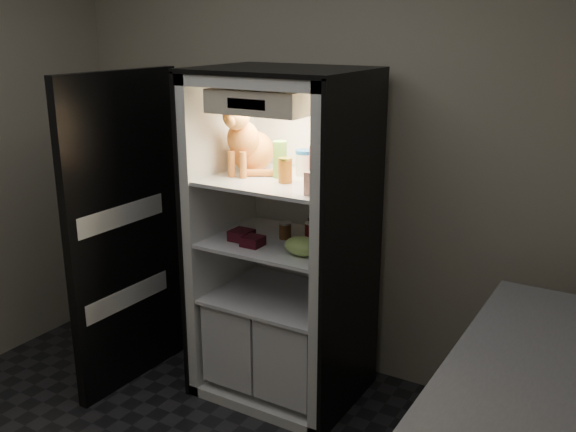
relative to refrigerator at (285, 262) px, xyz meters
The scene contains 16 objects.
room_shell 1.61m from the refrigerator, 90.00° to the right, with size 3.60×3.60×3.60m.
refrigerator is the anchor object (origin of this frame).
fridge_door 0.94m from the refrigerator, 156.46° to the right, with size 0.08×0.87×1.85m.
tabby_cat 0.70m from the refrigerator, behind, with size 0.38×0.43×0.44m.
parmesan_shaker 0.60m from the refrigerator, 111.27° to the right, with size 0.08×0.08×0.20m.
mayo_tub 0.58m from the refrigerator, 48.27° to the left, with size 0.10×0.10×0.14m.
salsa_jar 0.58m from the refrigerator, 58.50° to the right, with size 0.08×0.08×0.13m.
pepper_jar 0.64m from the refrigerator, ahead, with size 0.12×0.12×0.21m.
cream_carton 0.69m from the refrigerator, 39.88° to the right, with size 0.07×0.07×0.11m, color white.
soda_can_a 0.27m from the refrigerator, 22.37° to the left, with size 0.07×0.07×0.13m.
soda_can_b 0.31m from the refrigerator, 19.57° to the right, with size 0.07×0.07×0.14m.
soda_can_c 0.36m from the refrigerator, 24.24° to the right, with size 0.08×0.08×0.14m.
condiment_jar 0.20m from the refrigerator, 58.14° to the right, with size 0.07×0.07×0.09m.
grape_bag 0.37m from the refrigerator, 42.02° to the right, with size 0.20×0.14×0.10m, color #86B152.
berry_box_left 0.30m from the refrigerator, 136.30° to the right, with size 0.12×0.12×0.06m, color #470B16.
berry_box_right 0.29m from the refrigerator, 108.61° to the right, with size 0.11×0.11×0.05m, color #470B16.
Camera 1 is at (1.77, -1.54, 2.09)m, focal length 40.00 mm.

